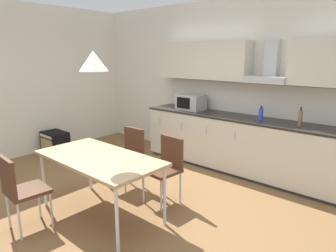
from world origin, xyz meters
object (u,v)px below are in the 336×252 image
at_px(bottle_blue, 261,114).
at_px(pendant_lamp, 93,61).
at_px(microwave, 191,102).
at_px(guitar_amp, 55,143).
at_px(chair_far_left, 129,152).
at_px(chair_far_right, 166,163).
at_px(bottle_brown, 300,118).
at_px(dining_table, 99,160).
at_px(chair_near_left, 19,186).

height_order(bottle_blue, pendant_lamp, pendant_lamp).
xyz_separation_m(microwave, guitar_amp, (-2.14, -1.56, -0.85)).
distance_m(chair_far_left, chair_far_right, 0.72).
bearing_deg(pendant_lamp, guitar_amp, 162.45).
bearing_deg(microwave, bottle_blue, -0.66).
xyz_separation_m(bottle_brown, dining_table, (-1.49, -2.32, -0.34)).
bearing_deg(chair_near_left, bottle_brown, 59.26).
bearing_deg(guitar_amp, bottle_blue, 23.80).
xyz_separation_m(chair_far_right, chair_near_left, (-0.72, -1.56, 0.00)).
distance_m(chair_far_left, pendant_lamp, 1.56).
height_order(bottle_blue, guitar_amp, bottle_blue).
xyz_separation_m(chair_far_left, guitar_amp, (-2.24, 0.04, -0.31)).
relative_size(bottle_brown, pendant_lamp, 0.86).
relative_size(microwave, bottle_brown, 1.75).
distance_m(bottle_blue, chair_far_right, 1.74).
relative_size(bottle_blue, chair_far_right, 0.25).
xyz_separation_m(bottle_blue, dining_table, (-0.90, -2.36, -0.32)).
relative_size(bottle_brown, chair_far_left, 0.31).
bearing_deg(bottle_blue, dining_table, -110.82).
relative_size(bottle_brown, dining_table, 0.17).
xyz_separation_m(chair_near_left, pendant_lamp, (0.36, 0.78, 1.30)).
distance_m(chair_far_right, pendant_lamp, 1.56).
height_order(chair_far_right, chair_near_left, same).
relative_size(bottle_brown, guitar_amp, 0.53).
relative_size(guitar_amp, pendant_lamp, 1.63).
bearing_deg(bottle_brown, chair_near_left, -120.74).
xyz_separation_m(bottle_blue, chair_far_right, (-0.54, -1.58, -0.49)).
bearing_deg(dining_table, guitar_amp, 162.45).
xyz_separation_m(chair_far_left, chair_far_right, (0.72, -0.00, 0.00)).
xyz_separation_m(microwave, bottle_blue, (1.35, -0.02, -0.05)).
height_order(chair_far_right, pendant_lamp, pendant_lamp).
bearing_deg(chair_far_right, microwave, 117.13).
bearing_deg(pendant_lamp, chair_far_left, 114.45).
xyz_separation_m(chair_far_left, chair_near_left, (-0.00, -1.56, 0.00)).
distance_m(bottle_blue, guitar_amp, 3.90).
bearing_deg(chair_far_right, chair_far_left, 179.98).
bearing_deg(chair_far_left, dining_table, -65.55).
bearing_deg(bottle_brown, guitar_amp, -159.77).
xyz_separation_m(bottle_brown, bottle_blue, (-0.59, 0.04, -0.02)).
bearing_deg(chair_near_left, chair_far_right, 65.31).
distance_m(bottle_brown, pendant_lamp, 2.87).
height_order(bottle_blue, chair_near_left, bottle_blue).
bearing_deg(chair_far_left, pendant_lamp, -65.55).
bearing_deg(chair_far_right, chair_near_left, -114.69).
distance_m(chair_far_right, chair_near_left, 1.72).
height_order(bottle_brown, chair_near_left, bottle_brown).
relative_size(dining_table, guitar_amp, 3.02).
height_order(bottle_brown, chair_far_left, bottle_brown).
height_order(dining_table, chair_far_left, chair_far_left).
xyz_separation_m(microwave, bottle_brown, (1.94, -0.05, -0.02)).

